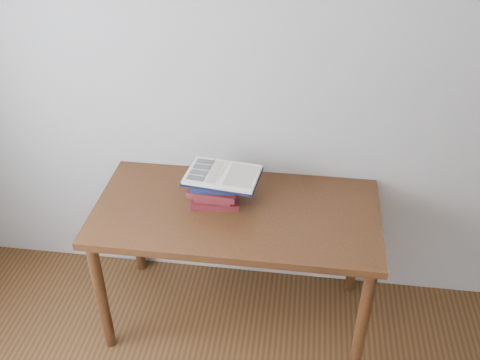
# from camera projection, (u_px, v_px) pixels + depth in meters

# --- Properties ---
(room_shell) EXTENTS (3.54, 3.54, 2.62)m
(room_shell) POSITION_uv_depth(u_px,v_px,m) (122.00, 286.00, 1.13)
(room_shell) COLOR #ACA9A2
(room_shell) RESTS_ON ground
(desk) EXTENTS (1.46, 0.73, 0.78)m
(desk) POSITION_uv_depth(u_px,v_px,m) (236.00, 224.00, 2.78)
(desk) COLOR #4C2C13
(desk) RESTS_ON ground
(book_stack) EXTENTS (0.27, 0.20, 0.15)m
(book_stack) POSITION_uv_depth(u_px,v_px,m) (215.00, 190.00, 2.74)
(book_stack) COLOR #5D1A17
(book_stack) RESTS_ON desk
(open_book) EXTENTS (0.39, 0.29, 0.03)m
(open_book) POSITION_uv_depth(u_px,v_px,m) (223.00, 175.00, 2.68)
(open_book) COLOR black
(open_book) RESTS_ON book_stack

